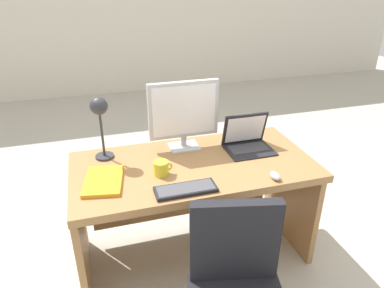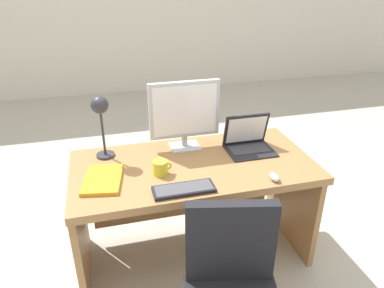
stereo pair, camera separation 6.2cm
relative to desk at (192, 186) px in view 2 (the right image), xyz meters
The scene contains 10 objects.
ground 1.56m from the desk, 90.00° to the left, with size 12.00×12.00×0.00m, color #B7B2A3.
back_wall 4.01m from the desk, 90.00° to the left, with size 10.00×0.10×2.80m, color silver.
desk is the anchor object (origin of this frame).
monitor 0.50m from the desk, 89.47° to the left, with size 0.47×0.16×0.47m.
laptop 0.50m from the desk, 10.46° to the left, with size 0.31×0.25×0.24m.
keyboard 0.41m from the desk, 112.05° to the right, with size 0.35×0.13×0.02m.
mouse 0.58m from the desk, 40.89° to the right, with size 0.05×0.09×0.04m.
desk_lamp 0.76m from the desk, 161.49° to the left, with size 0.12×0.15×0.42m.
book 0.61m from the desk, 169.14° to the right, with size 0.26×0.35×0.02m.
coffee_mug 0.35m from the desk, 152.92° to the right, with size 0.11×0.09×0.09m.
Camera 2 is at (-0.52, -1.93, 1.87)m, focal length 33.71 mm.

